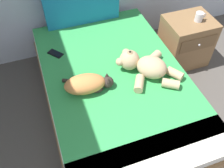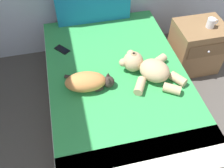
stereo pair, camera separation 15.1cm
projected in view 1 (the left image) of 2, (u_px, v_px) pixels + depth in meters
name	position (u px, v px, depth m)	size (l,w,h in m)	color
bed	(115.00, 92.00, 2.38)	(1.26, 1.92, 0.46)	olive
patterned_cushion	(81.00, 2.00, 2.57)	(0.78, 0.11, 0.47)	#1972AD
cat	(87.00, 84.00, 2.05)	(0.42, 0.28, 0.15)	#D18447
teddy_bear	(145.00, 66.00, 2.17)	(0.53, 0.53, 0.19)	tan
cell_phone	(55.00, 54.00, 2.39)	(0.15, 0.16, 0.01)	black
nightstand	(186.00, 41.00, 2.80)	(0.50, 0.44, 0.55)	olive
mug	(199.00, 17.00, 2.56)	(0.12, 0.08, 0.09)	silver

